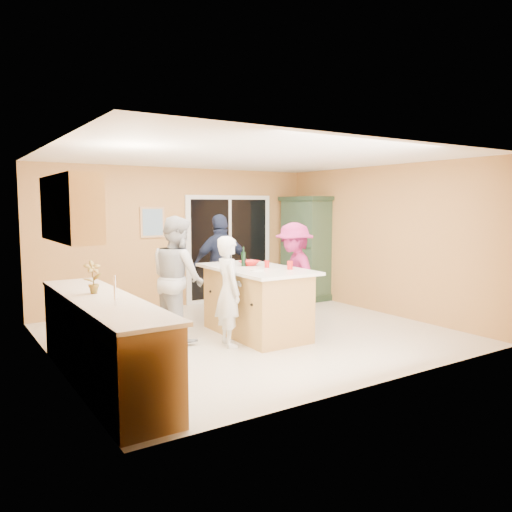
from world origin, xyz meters
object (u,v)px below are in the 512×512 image
woman_navy (221,267)px  woman_magenta (294,275)px  green_hutch (305,249)px  woman_white (229,291)px  woman_grey (178,278)px  kitchen_island (256,303)px

woman_navy → woman_magenta: (0.64, -1.18, -0.06)m
green_hutch → woman_magenta: bearing=-132.5°
woman_white → woman_magenta: 1.40m
green_hutch → woman_white: size_ratio=1.39×
green_hutch → woman_navy: 2.46m
woman_white → woman_grey: woman_grey is taller
woman_magenta → kitchen_island: bearing=-70.1°
green_hutch → woman_magenta: 2.54m
green_hutch → woman_grey: (-3.53, -1.54, -0.13)m
woman_white → woman_navy: size_ratio=0.85×
woman_grey → green_hutch: bearing=-68.3°
woman_grey → woman_white: bearing=-147.1°
kitchen_island → woman_white: (-0.62, -0.28, 0.28)m
green_hutch → kitchen_island: bearing=-142.0°
green_hutch → woman_grey: 3.85m
woman_grey → woman_navy: size_ratio=1.00×
woman_magenta → green_hutch: bearing=153.9°
kitchen_island → green_hutch: green_hutch is taller
kitchen_island → woman_navy: bearing=86.3°
kitchen_island → woman_grey: bearing=161.5°
woman_grey → woman_magenta: 1.84m
woman_white → woman_navy: 1.67m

